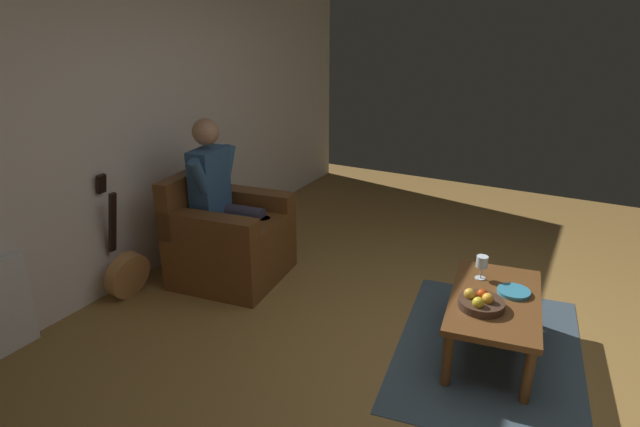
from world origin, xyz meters
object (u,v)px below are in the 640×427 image
coffee_table (494,306)px  guitar (126,271)px  armchair (228,240)px  wine_glass_near (482,263)px  person_seated (223,196)px  decorative_dish (514,292)px  fruit_bowl (481,302)px

coffee_table → guitar: size_ratio=1.07×
armchair → wine_glass_near: bearing=87.8°
person_seated → wine_glass_near: bearing=87.8°
decorative_dish → fruit_bowl: bearing=-28.4°
person_seated → guitar: person_seated is taller
armchair → person_seated: person_seated is taller
coffee_table → wine_glass_near: bearing=-146.7°
guitar → decorative_dish: size_ratio=4.74×
guitar → wine_glass_near: bearing=108.0°
guitar → decorative_dish: (-0.70, 2.71, 0.19)m
wine_glass_near → fruit_bowl: (0.38, 0.08, -0.08)m
armchair → person_seated: (0.00, -0.02, 0.38)m
wine_glass_near → fruit_bowl: wine_glass_near is taller
guitar → fruit_bowl: guitar is taller
coffee_table → guitar: bearing=-77.4°
person_seated → coffee_table: person_seated is taller
guitar → fruit_bowl: size_ratio=3.53×
armchair → coffee_table: size_ratio=0.87×
person_seated → guitar: bearing=-43.4°
person_seated → guitar: size_ratio=1.35×
armchair → guitar: 0.81m
coffee_table → guitar: guitar is taller
person_seated → fruit_bowl: person_seated is taller
person_seated → coffee_table: size_ratio=1.26×
person_seated → wine_glass_near: size_ratio=8.01×
guitar → decorative_dish: 2.81m
wine_glass_near → decorative_dish: wine_glass_near is taller
fruit_bowl → armchair: bearing=-96.0°
decorative_dish → guitar: bearing=-75.6°
coffee_table → guitar: (0.59, -2.62, -0.12)m
armchair → guitar: size_ratio=0.93×
coffee_table → wine_glass_near: 0.31m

